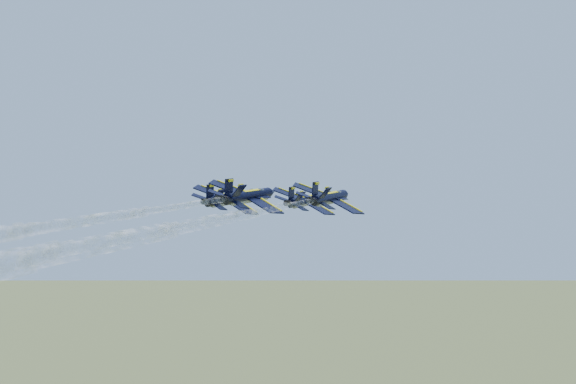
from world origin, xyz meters
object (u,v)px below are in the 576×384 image
Objects in this scene: jet_right at (330,198)px; jet_slot at (250,196)px; jet_left at (229,199)px; jet_lead at (306,200)px.

jet_right is 13.67m from jet_slot.
jet_right and jet_slot have the same top height.
jet_left is 17.17m from jet_right.
jet_lead is at bearing 90.81° from jet_slot.
jet_left is (-5.22, -13.66, 0.00)m from jet_lead.
jet_left is 1.00× the size of jet_right.
jet_slot is at bearing -127.00° from jet_right.
jet_lead and jet_slot have the same top height.
jet_lead is at bearing 53.91° from jet_left.
jet_lead is 1.00× the size of jet_slot.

